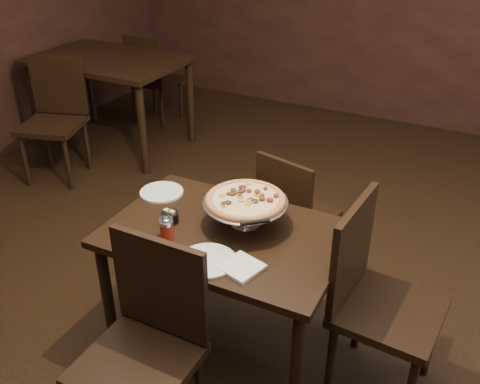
% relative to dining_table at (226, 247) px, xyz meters
% --- Properties ---
extents(room, '(6.04, 7.04, 2.84)m').
position_rel_dining_table_xyz_m(room, '(0.16, 0.05, 0.80)').
color(room, black).
rests_on(room, ground).
extents(dining_table, '(1.11, 0.74, 0.69)m').
position_rel_dining_table_xyz_m(dining_table, '(0.00, 0.00, 0.00)').
color(dining_table, black).
rests_on(dining_table, ground).
extents(background_table, '(1.31, 0.87, 0.82)m').
position_rel_dining_table_xyz_m(background_table, '(-2.10, 1.76, 0.11)').
color(background_table, black).
rests_on(background_table, ground).
extents(pizza_stand, '(0.41, 0.41, 0.17)m').
position_rel_dining_table_xyz_m(pizza_stand, '(0.06, 0.09, 0.23)').
color(pizza_stand, silver).
rests_on(pizza_stand, dining_table).
extents(parmesan_shaker, '(0.06, 0.06, 0.11)m').
position_rel_dining_table_xyz_m(parmesan_shaker, '(-0.22, -0.16, 0.14)').
color(parmesan_shaker, beige).
rests_on(parmesan_shaker, dining_table).
extents(pepper_flake_shaker, '(0.06, 0.06, 0.11)m').
position_rel_dining_table_xyz_m(pepper_flake_shaker, '(-0.21, -0.18, 0.14)').
color(pepper_flake_shaker, maroon).
rests_on(pepper_flake_shaker, dining_table).
extents(packet_caddy, '(0.08, 0.08, 0.07)m').
position_rel_dining_table_xyz_m(packet_caddy, '(-0.28, -0.05, 0.12)').
color(packet_caddy, black).
rests_on(packet_caddy, dining_table).
extents(napkin_stack, '(0.20, 0.20, 0.02)m').
position_rel_dining_table_xyz_m(napkin_stack, '(0.19, -0.22, 0.10)').
color(napkin_stack, white).
rests_on(napkin_stack, dining_table).
extents(plate_left, '(0.23, 0.23, 0.01)m').
position_rel_dining_table_xyz_m(plate_left, '(-0.47, 0.17, 0.10)').
color(plate_left, white).
rests_on(plate_left, dining_table).
extents(plate_near, '(0.25, 0.25, 0.01)m').
position_rel_dining_table_xyz_m(plate_near, '(0.04, -0.25, 0.10)').
color(plate_near, white).
rests_on(plate_near, dining_table).
extents(serving_spatula, '(0.17, 0.17, 0.02)m').
position_rel_dining_table_xyz_m(serving_spatula, '(0.18, -0.06, 0.22)').
color(serving_spatula, silver).
rests_on(serving_spatula, pizza_stand).
extents(chair_far, '(0.46, 0.46, 0.81)m').
position_rel_dining_table_xyz_m(chair_far, '(0.08, 0.69, -0.16)').
color(chair_far, black).
rests_on(chair_far, ground).
extents(chair_near, '(0.44, 0.44, 0.93)m').
position_rel_dining_table_xyz_m(chair_near, '(-0.04, -0.60, -0.09)').
color(chair_near, black).
rests_on(chair_near, ground).
extents(chair_side, '(0.48, 0.48, 0.95)m').
position_rel_dining_table_xyz_m(chair_side, '(0.71, 0.08, -0.08)').
color(chair_side, black).
rests_on(chair_side, ground).
extents(bg_chair_far, '(0.43, 0.43, 0.89)m').
position_rel_dining_table_xyz_m(bg_chair_far, '(-2.10, 2.36, -0.11)').
color(bg_chair_far, black).
rests_on(bg_chair_far, ground).
extents(bg_chair_near, '(0.56, 0.56, 0.96)m').
position_rel_dining_table_xyz_m(bg_chair_near, '(-2.13, 1.08, -0.08)').
color(bg_chair_near, black).
rests_on(bg_chair_near, ground).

